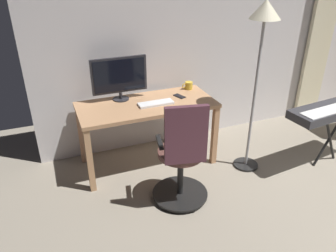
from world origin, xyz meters
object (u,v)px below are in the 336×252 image
Objects in this scene: desk at (147,112)px; office_chair at (182,159)px; floor_lamp at (262,35)px; cell_phone_by_monitor at (179,96)px; mug_coffee at (189,86)px; computer_monitor at (119,76)px; computer_keyboard at (156,103)px.

desk is 1.37× the size of office_chair.
cell_phone_by_monitor is at bearing -41.05° from floor_lamp.
mug_coffee is at bearing 74.67° from office_chair.
cell_phone_by_monitor is 0.08× the size of floor_lamp.
desk is 10.37× the size of cell_phone_by_monitor.
computer_monitor is 4.55× the size of mug_coffee.
cell_phone_by_monitor is at bearing 165.34° from computer_monitor.
office_chair is at bearing 62.73° from mug_coffee.
cell_phone_by_monitor is 1.07× the size of mug_coffee.
floor_lamp is (-0.62, 0.54, 0.74)m from cell_phone_by_monitor.
office_chair is 0.78m from computer_keyboard.
computer_keyboard is 0.34m from cell_phone_by_monitor.
floor_lamp is (-1.26, 0.71, 0.48)m from computer_monitor.
floor_lamp reaches higher than computer_keyboard.
floor_lamp is (-1.03, 0.50, 0.84)m from desk.
cell_phone_by_monitor is 1.11m from floor_lamp.
computer_monitor is 0.87m from mug_coffee.
mug_coffee is (-0.20, -0.18, 0.04)m from cell_phone_by_monitor.
computer_keyboard is at bearing -24.49° from floor_lamp.
desk is 1.42m from floor_lamp.
cell_phone_by_monitor reaches higher than desk.
office_chair is 1.19m from mug_coffee.
mug_coffee is (-0.53, -1.02, 0.30)m from office_chair.
desk is at bearing 20.55° from mug_coffee.
desk is at bearing 137.38° from computer_monitor.
computer_monitor is at bearing 0.93° from mug_coffee.
floor_lamp is at bearing 29.35° from office_chair.
computer_keyboard is (-0.00, -0.73, 0.27)m from office_chair.
cell_phone_by_monitor is at bearing -173.57° from desk.
computer_keyboard is 2.66× the size of cell_phone_by_monitor.
cell_phone_by_monitor is at bearing -161.16° from computer_keyboard.
floor_lamp is (-0.42, 0.72, 0.70)m from mug_coffee.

